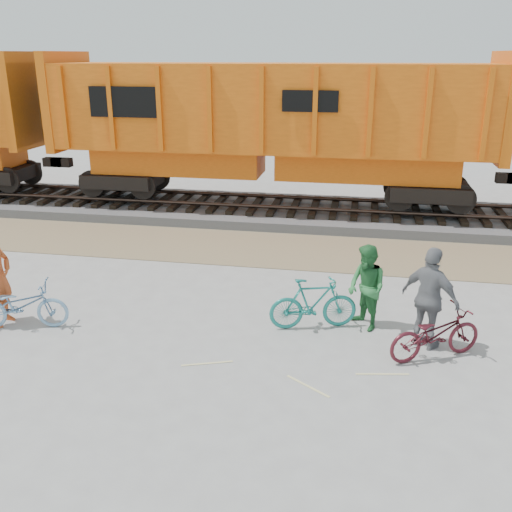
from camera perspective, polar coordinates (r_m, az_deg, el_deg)
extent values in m
plane|color=#9E9E99|center=(10.64, 1.51, -9.07)|extent=(120.00, 120.00, 0.00)
cube|color=#857452|center=(15.65, 4.70, 0.50)|extent=(120.00, 3.00, 0.02)
cube|color=slate|center=(18.95, 5.85, 4.29)|extent=(120.00, 4.00, 0.30)
cube|color=black|center=(20.44, -12.68, 5.66)|extent=(0.22, 2.60, 0.12)
cube|color=black|center=(18.89, 5.87, 4.91)|extent=(0.22, 2.60, 0.12)
cylinder|color=#382821|center=(18.17, 5.68, 4.71)|extent=(120.00, 0.12, 0.12)
cylinder|color=#382821|center=(19.56, 6.07, 5.77)|extent=(120.00, 0.12, 0.12)
cube|color=#CD590C|center=(21.39, -21.41, 14.34)|extent=(0.30, 3.06, 3.10)
cube|color=black|center=(18.93, 1.36, 6.84)|extent=(11.20, 2.20, 0.80)
cube|color=orange|center=(18.76, 1.38, 9.38)|extent=(11.76, 1.65, 0.90)
cube|color=orange|center=(18.54, 1.42, 14.71)|extent=(14.00, 3.00, 2.60)
cube|color=#CD590C|center=(20.75, -18.25, 14.57)|extent=(0.30, 3.06, 3.10)
cube|color=#CD590C|center=(18.70, 23.25, 13.55)|extent=(0.30, 3.06, 3.10)
cube|color=black|center=(18.17, -13.07, 14.77)|extent=(2.20, 0.04, 0.90)
imported|color=#79A6CA|center=(12.06, -22.44, -4.57)|extent=(1.91, 1.05, 0.95)
imported|color=#1C7D72|center=(11.18, 5.74, -4.74)|extent=(1.79, 0.97, 1.04)
imported|color=#4C161E|center=(10.56, 17.50, -7.43)|extent=(1.87, 1.40, 0.94)
imported|color=#2B753A|center=(11.21, 11.00, -3.13)|extent=(1.00, 1.04, 1.69)
imported|color=slate|center=(10.70, 17.01, -4.10)|extent=(1.18, 1.04, 1.92)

